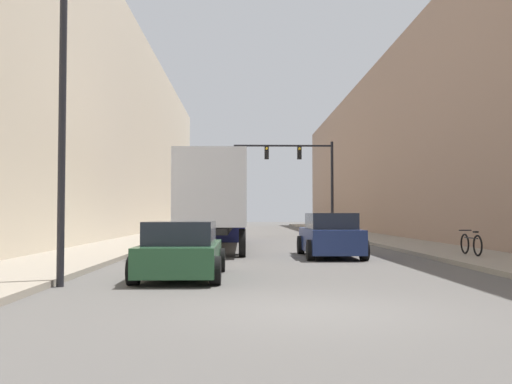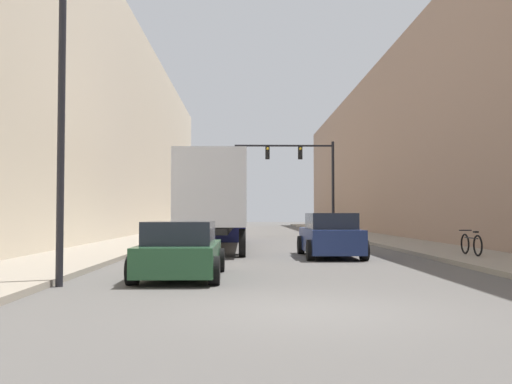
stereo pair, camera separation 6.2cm
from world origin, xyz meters
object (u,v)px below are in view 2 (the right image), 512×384
(traffic_signal_gantry, at_px, (310,170))
(suv_car, at_px, (330,236))
(semi_truck, at_px, (218,200))
(parked_bicycle, at_px, (471,244))
(sedan_car, at_px, (181,251))
(street_lamp, at_px, (62,68))

(traffic_signal_gantry, bearing_deg, suv_car, -94.41)
(suv_car, height_order, traffic_signal_gantry, traffic_signal_gantry)
(semi_truck, xyz_separation_m, parked_bicycle, (9.04, -7.08, -1.70))
(semi_truck, relative_size, suv_car, 3.10)
(sedan_car, height_order, traffic_signal_gantry, traffic_signal_gantry)
(traffic_signal_gantry, height_order, street_lamp, street_lamp)
(suv_car, height_order, street_lamp, street_lamp)
(semi_truck, distance_m, parked_bicycle, 11.61)
(sedan_car, xyz_separation_m, suv_car, (4.69, 6.63, 0.10))
(traffic_signal_gantry, bearing_deg, semi_truck, -113.50)
(suv_car, relative_size, street_lamp, 0.60)
(sedan_car, distance_m, parked_bicycle, 10.82)
(semi_truck, height_order, traffic_signal_gantry, traffic_signal_gantry)
(suv_car, distance_m, traffic_signal_gantry, 19.71)
(parked_bicycle, bearing_deg, traffic_signal_gantry, 98.90)
(semi_truck, distance_m, street_lamp, 14.63)
(street_lamp, bearing_deg, parked_bicycle, 30.83)
(traffic_signal_gantry, relative_size, street_lamp, 0.93)
(traffic_signal_gantry, bearing_deg, street_lamp, -107.35)
(traffic_signal_gantry, bearing_deg, sedan_car, -103.41)
(semi_truck, height_order, sedan_car, semi_truck)
(sedan_car, relative_size, street_lamp, 0.56)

